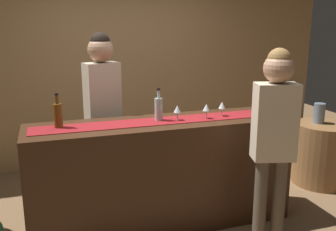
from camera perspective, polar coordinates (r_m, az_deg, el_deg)
The scene contains 13 objects.
ground_plane at distance 3.84m, azimuth -0.89°, elevation -15.85°, with size 10.00×10.00×0.00m, color brown.
back_wall at distance 5.21m, azimuth -7.21°, elevation 8.67°, with size 6.00×0.12×2.90m, color tan.
bar_counter at distance 3.62m, azimuth -0.92°, elevation -8.77°, with size 2.44×0.60×1.03m, color #3D2314.
counter_runner_cloth at distance 3.45m, azimuth -0.95°, elevation -0.83°, with size 2.32×0.28×0.01m, color maroon.
wine_bottle_clear at distance 3.45m, azimuth -1.43°, elevation 1.04°, with size 0.07×0.07×0.30m.
wine_bottle_amber at distance 3.34m, azimuth -16.27°, elevation 0.06°, with size 0.07×0.07×0.30m.
wine_glass_near_customer at distance 3.54m, azimuth 5.82°, elevation 1.16°, with size 0.07×0.07×0.14m.
wine_glass_mid_counter at distance 3.45m, azimuth 1.42°, elevation 0.91°, with size 0.07×0.07×0.14m.
wine_glass_far_end at distance 3.65m, azimuth 8.19°, elevation 1.46°, with size 0.07×0.07×0.14m.
bartender at distance 3.89m, azimuth -9.86°, elevation 2.32°, with size 0.38×0.28×1.82m.
customer_sipping at distance 3.21m, azimuth 15.77°, elevation -1.88°, with size 0.38×0.28×1.71m.
round_side_table at distance 4.95m, azimuth 22.27°, elevation -5.34°, with size 0.68×0.68×0.74m, color olive.
vase_on_side_table at distance 4.83m, azimuth 21.86°, elevation 0.32°, with size 0.13×0.13×0.24m, color slate.
Camera 1 is at (-0.98, -3.20, 1.89)m, focal length 40.38 mm.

